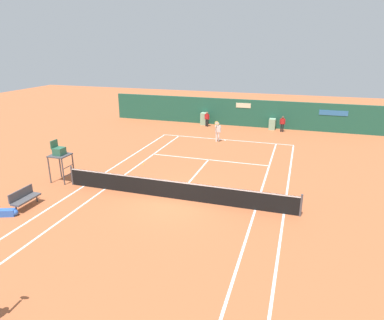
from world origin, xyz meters
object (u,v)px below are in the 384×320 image
at_px(tennis_ball_near_service_line, 208,187).
at_px(player_on_baseline, 218,130).
at_px(player_bench, 24,197).
at_px(ball_kid_right_post, 282,123).
at_px(umpire_chair, 59,154).
at_px(ball_kid_left_post, 207,118).
at_px(tennis_ball_mid_court, 143,164).
at_px(equipment_bag, 8,213).

bearing_deg(tennis_ball_near_service_line, player_on_baseline, 100.74).
bearing_deg(player_bench, tennis_ball_near_service_line, 122.26).
bearing_deg(player_on_baseline, tennis_ball_near_service_line, 75.24).
bearing_deg(ball_kid_right_post, umpire_chair, 46.71).
distance_m(umpire_chair, player_on_baseline, 12.45).
bearing_deg(player_bench, ball_kid_left_post, 168.72).
bearing_deg(umpire_chair, player_bench, 7.32).
bearing_deg(tennis_ball_near_service_line, tennis_ball_mid_court, 154.79).
relative_size(player_bench, equipment_bag, 1.58).
xyz_separation_m(umpire_chair, ball_kid_left_post, (4.18, 15.51, -0.78)).
xyz_separation_m(umpire_chair, player_bench, (0.42, -3.30, -1.07)).
height_order(umpire_chair, ball_kid_left_post, umpire_chair).
height_order(equipment_bag, ball_kid_left_post, ball_kid_left_post).
bearing_deg(tennis_ball_near_service_line, player_bench, -147.74).
xyz_separation_m(player_bench, ball_kid_left_post, (3.75, 18.81, 0.29)).
relative_size(equipment_bag, ball_kid_right_post, 0.67).
relative_size(player_bench, ball_kid_left_post, 1.06).
height_order(umpire_chair, tennis_ball_mid_court, umpire_chair).
xyz_separation_m(ball_kid_right_post, ball_kid_left_post, (-6.85, 0.00, -0.00)).
xyz_separation_m(player_on_baseline, ball_kid_right_post, (4.64, 4.84, -0.13)).
bearing_deg(ball_kid_right_post, equipment_bag, 53.75).
relative_size(umpire_chair, player_bench, 1.61).
bearing_deg(player_on_baseline, ball_kid_right_post, -159.32).
height_order(player_on_baseline, ball_kid_right_post, player_on_baseline).
xyz_separation_m(player_on_baseline, tennis_ball_near_service_line, (1.73, -9.12, -0.89)).
distance_m(umpire_chair, player_bench, 3.49).
bearing_deg(tennis_ball_near_service_line, umpire_chair, -169.16).
height_order(player_bench, ball_kid_right_post, ball_kid_right_post).
bearing_deg(tennis_ball_mid_court, ball_kid_left_post, 84.95).
bearing_deg(equipment_bag, tennis_ball_near_service_line, 36.85).
distance_m(equipment_bag, ball_kid_left_post, 20.15).
distance_m(umpire_chair, equipment_bag, 4.51).
distance_m(equipment_bag, ball_kid_right_post, 22.48).
bearing_deg(player_bench, player_on_baseline, 156.90).
height_order(ball_kid_left_post, tennis_ball_mid_court, ball_kid_left_post).
bearing_deg(ball_kid_left_post, tennis_ball_mid_court, 90.23).
bearing_deg(umpire_chair, tennis_ball_mid_court, 141.00).
distance_m(ball_kid_right_post, tennis_ball_mid_court, 14.05).
distance_m(ball_kid_left_post, tennis_ball_near_service_line, 14.52).
relative_size(umpire_chair, ball_kid_left_post, 1.71).
bearing_deg(player_on_baseline, equipment_bag, 42.50).
bearing_deg(equipment_bag, umpire_chair, 94.66).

